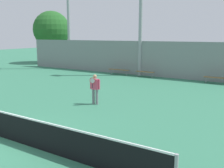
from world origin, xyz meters
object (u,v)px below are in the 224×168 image
bench_by_gate (119,70)px  bench_courtside_far (145,72)px  bench_courtside_near (216,78)px  light_pole_near_left (68,7)px  tennis_net (15,128)px  light_pole_far_right (141,4)px  tree_green_tall (52,30)px  tennis_player (95,88)px

bench_by_gate → bench_courtside_far: bearing=-0.0°
bench_courtside_near → light_pole_near_left: bearing=176.1°
bench_by_gate → light_pole_near_left: (-6.67, 1.02, 5.92)m
tennis_net → light_pole_far_right: bearing=100.9°
bench_courtside_far → bench_by_gate: 2.60m
tennis_net → light_pole_near_left: size_ratio=0.97×
light_pole_near_left → light_pole_far_right: light_pole_near_left is taller
bench_by_gate → tree_green_tall: bearing=160.6°
bench_courtside_near → light_pole_near_left: 16.16m
bench_by_gate → light_pole_far_right: 6.00m
bench_by_gate → light_pole_far_right: bearing=24.5°
bench_courtside_near → bench_courtside_far: same height
tennis_player → bench_courtside_far: size_ratio=0.96×
bench_courtside_near → light_pole_far_right: size_ratio=0.15×
tennis_player → bench_courtside_far: bearing=91.2°
tree_green_tall → bench_courtside_near: bearing=-12.0°
tennis_player → bench_courtside_far: (-1.56, 9.43, -0.44)m
light_pole_near_left → light_pole_far_right: bearing=-1.6°
bench_courtside_far → bench_courtside_near: bearing=0.0°
tennis_player → bench_courtside_far: tennis_player is taller
bench_by_gate → tree_green_tall: size_ratio=0.31×
bench_courtside_far → tennis_net: bearing=-81.8°
bench_courtside_far → light_pole_near_left: light_pole_near_left is taller
tennis_net → bench_courtside_near: (3.61, 14.85, -0.05)m
bench_courtside_near → tree_green_tall: size_ratio=0.26×
bench_by_gate → bench_courtside_near: bearing=-0.0°
bench_by_gate → light_pole_far_right: size_ratio=0.18×
tennis_net → bench_courtside_far: (-2.13, 14.85, -0.05)m
bench_courtside_near → bench_courtside_far: bearing=180.0°
tennis_player → light_pole_far_right: light_pole_far_right is taller
bench_courtside_near → tennis_net: bearing=-103.6°
tennis_player → bench_courtside_near: bearing=57.9°
light_pole_near_left → light_pole_far_right: size_ratio=1.03×
bench_courtside_near → bench_by_gate: same height
tennis_net → light_pole_far_right: (-3.02, 15.63, 5.65)m
tennis_net → light_pole_far_right: size_ratio=1.00×
tree_green_tall → tennis_player: bearing=-39.7°
bench_by_gate → tree_green_tall: (-12.55, 4.43, 3.76)m
tennis_player → bench_courtside_near: size_ratio=0.91×
tennis_player → bench_by_gate: tennis_player is taller
tennis_player → tree_green_tall: (-16.71, 13.86, 3.33)m
light_pole_far_right → tennis_player: bearing=-76.5°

